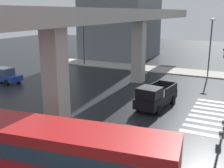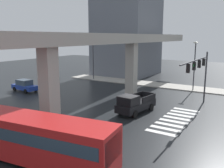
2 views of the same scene
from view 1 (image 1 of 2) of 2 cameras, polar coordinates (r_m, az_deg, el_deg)
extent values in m
plane|color=black|center=(24.48, 7.24, -4.52)|extent=(120.00, 120.00, 0.00)
cube|color=silver|center=(19.91, 17.77, -9.79)|extent=(0.55, 2.80, 0.01)
cube|color=silver|center=(20.91, 18.24, -8.62)|extent=(0.55, 2.80, 0.01)
cube|color=silver|center=(21.92, 18.67, -7.55)|extent=(0.55, 2.80, 0.01)
cube|color=silver|center=(22.95, 19.05, -6.58)|extent=(0.55, 2.80, 0.01)
cube|color=silver|center=(23.97, 19.40, -5.69)|extent=(0.55, 2.80, 0.01)
cube|color=silver|center=(25.01, 19.72, -4.87)|extent=(0.55, 2.80, 0.01)
cube|color=silver|center=(26.05, 20.02, -4.12)|extent=(0.55, 2.80, 0.01)
cube|color=silver|center=(27.09, 20.29, -3.42)|extent=(0.55, 2.80, 0.01)
cube|color=#ADA89E|center=(24.59, -0.82, 14.05)|extent=(54.83, 2.44, 1.20)
cube|color=#ADA89E|center=(18.58, -11.62, 0.51)|extent=(1.30, 1.30, 7.13)
cube|color=#ADA89E|center=(31.99, 5.53, 6.68)|extent=(1.30, 1.30, 7.13)
cube|color=#ADA89E|center=(39.19, 11.81, 2.76)|extent=(4.00, 36.00, 0.15)
cube|color=black|center=(24.09, 9.20, -2.96)|extent=(5.29, 2.50, 0.80)
cube|color=black|center=(22.58, 7.78, -1.86)|extent=(1.90, 1.94, 0.90)
cube|color=#3F5160|center=(22.17, 7.26, -2.15)|extent=(0.30, 1.67, 0.77)
cube|color=black|center=(24.60, 12.22, -1.03)|extent=(2.64, 0.42, 0.60)
cube|color=black|center=(25.24, 8.52, -0.45)|extent=(2.64, 0.42, 0.60)
cube|color=black|center=(26.12, 11.50, -0.07)|extent=(0.31, 1.75, 0.60)
cylinder|color=black|center=(22.51, 9.61, -5.34)|extent=(0.79, 0.37, 0.76)
cylinder|color=black|center=(23.23, 5.52, -4.55)|extent=(0.79, 0.37, 0.76)
cylinder|color=black|center=(25.30, 12.50, -3.21)|extent=(0.79, 0.37, 0.76)
cylinder|color=black|center=(25.94, 8.77, -2.57)|extent=(0.79, 0.37, 0.76)
cube|color=red|center=(13.35, -10.72, -14.22)|extent=(3.95, 11.04, 2.70)
cube|color=#2D3D4C|center=(13.12, -10.82, -12.42)|extent=(3.91, 10.51, 0.76)
cube|color=#2D3D4C|center=(11.82, 13.71, -16.64)|extent=(2.24, 0.39, 1.49)
cylinder|color=black|center=(16.26, -17.85, -13.74)|extent=(0.48, 1.00, 0.96)
cube|color=#1E3899|center=(34.49, -21.43, 1.36)|extent=(2.02, 4.40, 0.64)
cube|color=#384756|center=(34.42, -21.64, 2.52)|extent=(1.63, 2.32, 0.76)
cylinder|color=black|center=(34.10, -18.84, 0.90)|extent=(0.28, 0.65, 0.64)
cylinder|color=black|center=(33.02, -21.06, 0.26)|extent=(0.28, 0.65, 0.64)
cylinder|color=black|center=(36.10, -21.67, 1.38)|extent=(0.28, 0.65, 0.64)
cylinder|color=#38383D|center=(36.54, 19.66, 6.80)|extent=(0.16, 0.16, 7.00)
ellipsoid|color=beige|center=(36.26, 20.16, 12.46)|extent=(0.44, 0.70, 0.24)
cylinder|color=#38383D|center=(38.99, 4.59, 8.06)|extent=(0.16, 0.16, 7.00)
ellipsoid|color=beige|center=(38.74, 4.71, 13.39)|extent=(0.44, 0.70, 0.24)
cylinder|color=#38383D|center=(42.70, -5.89, 8.62)|extent=(0.16, 0.16, 7.00)
ellipsoid|color=beige|center=(42.47, -6.02, 13.48)|extent=(0.44, 0.70, 0.24)
camera|label=2|loc=(4.64, 121.40, -9.06)|focal=39.11mm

